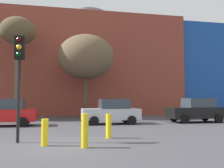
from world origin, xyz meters
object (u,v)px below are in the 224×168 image
object	(u,v)px
bare_tree_2	(86,57)
bollard_yellow_1	(109,126)
parked_car_1	(5,112)
parked_car_2	(112,112)
parked_car_3	(196,110)
bare_tree_1	(18,34)
traffic_light_island	(19,64)
bollard_yellow_0	(85,131)
bollard_yellow_2	(45,132)

from	to	relation	value
bare_tree_2	bollard_yellow_1	distance (m)	12.75
parked_car_1	parked_car_2	distance (m)	6.73
parked_car_3	parked_car_1	bearing A→B (deg)	0.00
parked_car_1	bare_tree_1	bearing A→B (deg)	-87.59
traffic_light_island	bare_tree_2	world-z (taller)	bare_tree_2
parked_car_2	parked_car_3	xyz separation A→B (m)	(6.25, 0.00, 0.03)
bare_tree_2	bollard_yellow_0	bearing A→B (deg)	-96.02
parked_car_1	parked_car_2	world-z (taller)	parked_car_1
parked_car_1	bare_tree_1	distance (m)	8.81
bollard_yellow_0	bollard_yellow_2	size ratio (longest dim) A/B	1.21
parked_car_3	parked_car_2	bearing A→B (deg)	0.00
parked_car_2	bollard_yellow_2	xyz separation A→B (m)	(-3.96, -7.48, -0.35)
parked_car_1	bare_tree_2	distance (m)	9.12
traffic_light_island	bollard_yellow_0	world-z (taller)	traffic_light_island
bare_tree_1	bollard_yellow_2	world-z (taller)	bare_tree_1
parked_car_1	bare_tree_2	size ratio (longest dim) A/B	0.52
parked_car_1	bollard_yellow_1	world-z (taller)	parked_car_1
bare_tree_2	bollard_yellow_1	bearing A→B (deg)	-91.16
bare_tree_1	bollard_yellow_1	xyz separation A→B (m)	(5.58, -12.19, -6.75)
parked_car_3	bollard_yellow_2	world-z (taller)	parked_car_3
parked_car_1	bare_tree_2	xyz separation A→B (m)	(5.57, 5.61, 4.56)
parked_car_3	traffic_light_island	size ratio (longest dim) A/B	0.98
bare_tree_1	bollard_yellow_1	size ratio (longest dim) A/B	8.57
parked_car_3	traffic_light_island	world-z (taller)	traffic_light_island
bollard_yellow_1	bollard_yellow_2	distance (m)	2.87
parked_car_1	bollard_yellow_1	distance (m)	8.16
bare_tree_2	parked_car_1	bearing A→B (deg)	-134.78
parked_car_2	bare_tree_1	distance (m)	11.25
parked_car_3	bollard_yellow_1	size ratio (longest dim) A/B	3.90
parked_car_2	parked_car_3	size ratio (longest dim) A/B	0.96
bollard_yellow_0	bare_tree_1	bearing A→B (deg)	107.19
parked_car_3	traffic_light_island	xyz separation A→B (m)	(-11.24, -6.61, 2.13)
parked_car_2	bollard_yellow_2	world-z (taller)	parked_car_2
parked_car_2	traffic_light_island	world-z (taller)	traffic_light_island
bare_tree_2	traffic_light_island	bearing A→B (deg)	-107.39
parked_car_3	bare_tree_1	world-z (taller)	bare_tree_1
parked_car_3	bollard_yellow_2	xyz separation A→B (m)	(-10.20, -7.48, -0.39)
bare_tree_2	bollard_yellow_2	world-z (taller)	bare_tree_2
parked_car_1	bollard_yellow_2	distance (m)	7.98
bollard_yellow_1	bare_tree_1	bearing A→B (deg)	114.61
traffic_light_island	bare_tree_1	world-z (taller)	bare_tree_1
bollard_yellow_1	parked_car_1	bearing A→B (deg)	130.82
parked_car_1	traffic_light_island	xyz separation A→B (m)	(1.74, -6.61, 2.16)
bollard_yellow_0	bollard_yellow_2	bearing A→B (deg)	154.61
traffic_light_island	bollard_yellow_0	size ratio (longest dim) A/B	3.55
parked_car_3	bollard_yellow_0	distance (m)	12.02
traffic_light_island	parked_car_2	bearing A→B (deg)	145.34
bare_tree_2	bollard_yellow_2	bearing A→B (deg)	-102.05
parked_car_1	parked_car_2	xyz separation A→B (m)	(6.73, -0.00, -0.01)
parked_car_1	bollard_yellow_2	size ratio (longest dim) A/B	4.08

